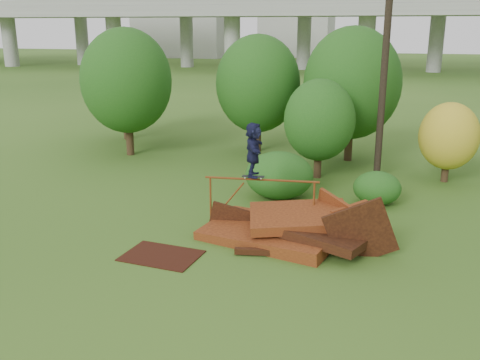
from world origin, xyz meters
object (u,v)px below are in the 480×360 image
(skater, at_px, (253,150))
(flat_plate, at_px, (161,256))
(utility_pole, at_px, (385,58))
(scrap_pile, at_px, (290,229))

(skater, bearing_deg, flat_plate, 132.20)
(utility_pole, bearing_deg, skater, -116.17)
(skater, xyz_separation_m, flat_plate, (-1.93, -2.61, -2.52))
(skater, height_order, flat_plate, skater)
(flat_plate, bearing_deg, skater, 53.61)
(scrap_pile, relative_size, skater, 3.58)
(scrap_pile, xyz_separation_m, skater, (-1.27, 0.61, 2.17))
(skater, xyz_separation_m, utility_pole, (3.51, 7.15, 2.34))
(scrap_pile, relative_size, flat_plate, 2.87)
(flat_plate, relative_size, utility_pole, 0.21)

